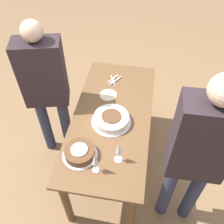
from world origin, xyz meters
name	(u,v)px	position (x,y,z in m)	size (l,w,h in m)	color
ground_plane	(112,161)	(0.00, 0.00, 0.00)	(12.00, 12.00, 0.00)	#8E6B47
dining_table	(112,125)	(0.00, 0.00, 0.64)	(1.56, 0.71, 0.78)	brown
cake_center_white	(111,119)	(0.07, 0.01, 0.81)	(0.36, 0.36, 0.08)	white
cake_front_chocolate	(80,152)	(0.46, -0.18, 0.81)	(0.28, 0.28, 0.08)	white
wine_glass_near	(95,160)	(0.58, -0.03, 0.93)	(0.06, 0.06, 0.22)	silver
wine_glass_far	(119,149)	(0.45, 0.13, 0.92)	(0.07, 0.07, 0.22)	silver
dessert_plate_left	(108,95)	(-0.27, -0.08, 0.78)	(0.17, 0.17, 0.01)	beige
fork_pile	(114,80)	(-0.50, -0.06, 0.78)	(0.19, 0.14, 0.01)	silver
person_cutting	(45,85)	(-0.12, -0.65, 0.96)	(0.31, 0.44, 1.59)	#2D334C
person_watching	(198,152)	(0.46, 0.68, 1.03)	(0.23, 0.40, 1.71)	#2D334C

